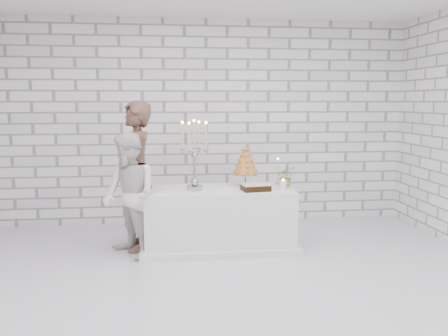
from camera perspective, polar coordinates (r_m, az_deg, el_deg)
ground at (r=4.76m, az=0.41°, el=-14.21°), size 6.00×5.00×0.01m
wall_back at (r=6.90m, az=-2.18°, el=5.59°), size 6.00×0.01×3.00m
wall_front at (r=1.97m, az=9.54°, el=-1.21°), size 6.00×0.01×3.00m
cake_table at (r=5.79m, az=-0.63°, el=-6.21°), size 1.80×0.80×0.75m
groom at (r=5.74m, az=-10.78°, el=-0.99°), size 0.52×0.72×1.82m
bride at (r=5.47m, az=-11.58°, el=-3.35°), size 0.86×0.90×1.47m
candelabra at (r=5.56m, az=-3.67°, el=1.61°), size 0.44×0.44×0.86m
croquembouche at (r=5.84m, az=2.65°, el=0.27°), size 0.34×0.34×0.52m
chocolate_cake at (r=5.59m, az=3.92°, el=-2.38°), size 0.35×0.27×0.08m
pillar_candle at (r=5.63m, az=7.29°, el=-2.14°), size 0.09×0.09×0.12m
extra_taper at (r=6.04m, az=6.62°, el=-0.47°), size 0.08×0.08×0.32m
flowers at (r=5.85m, az=7.65°, el=-1.04°), size 0.26×0.23×0.27m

